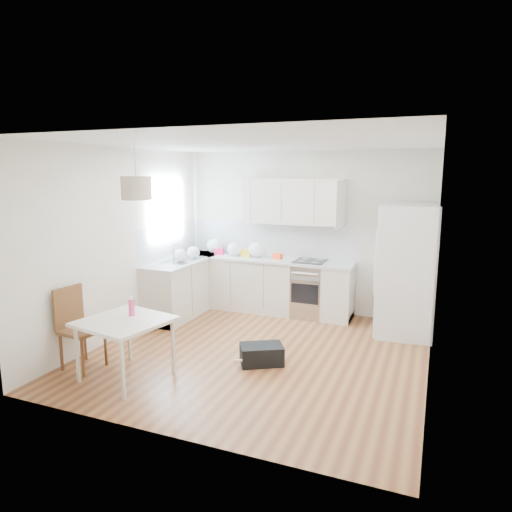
{
  "coord_description": "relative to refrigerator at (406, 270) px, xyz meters",
  "views": [
    {
      "loc": [
        2.1,
        -5.29,
        2.35
      ],
      "look_at": [
        -0.19,
        0.4,
        1.22
      ],
      "focal_mm": 32.0,
      "sensor_mm": 36.0,
      "label": 1
    }
  ],
  "objects": [
    {
      "name": "snack_red",
      "position": [
        -3.17,
        0.27,
        0.02
      ],
      "size": [
        0.18,
        0.14,
        0.11
      ],
      "primitive_type": "cube",
      "rotation": [
        0.0,
        0.0,
        0.29
      ],
      "color": "red",
      "rests_on": "counter_back"
    },
    {
      "name": "ceiling",
      "position": [
        -1.71,
        -1.54,
        1.75
      ],
      "size": [
        4.2,
        4.2,
        0.0
      ],
      "primitive_type": "plane",
      "rotation": [
        3.14,
        0.0,
        0.0
      ],
      "color": "white",
      "rests_on": "wall_back"
    },
    {
      "name": "grocery_bag_c",
      "position": [
        -2.45,
        0.28,
        0.1
      ],
      "size": [
        0.29,
        0.25,
        0.26
      ],
      "primitive_type": "ellipsoid",
      "color": "white",
      "rests_on": "counter_back"
    },
    {
      "name": "counter_back",
      "position": [
        -2.31,
        0.26,
        -0.05
      ],
      "size": [
        3.02,
        0.64,
        0.04
      ],
      "primitive_type": "cube",
      "color": "silver",
      "rests_on": "cabinets_back"
    },
    {
      "name": "window_glassblock",
      "position": [
        -3.8,
        -0.39,
        0.8
      ],
      "size": [
        0.02,
        1.0,
        1.0
      ],
      "primitive_type": "cube",
      "color": "#BFE0F9",
      "rests_on": "wall_left"
    },
    {
      "name": "pendant_lamp",
      "position": [
        -2.69,
        -2.66,
        1.23
      ],
      "size": [
        0.43,
        0.43,
        0.26
      ],
      "primitive_type": "cylinder",
      "rotation": [
        0.0,
        0.0,
        -0.36
      ],
      "color": "#C1B395",
      "rests_on": "ceiling"
    },
    {
      "name": "gym_bag",
      "position": [
        -1.54,
        -1.84,
        -0.83
      ],
      "size": [
        0.62,
        0.55,
        0.24
      ],
      "primitive_type": "cube",
      "rotation": [
        0.0,
        0.0,
        0.53
      ],
      "color": "black",
      "rests_on": "floor"
    },
    {
      "name": "grocery_bag_d",
      "position": [
        -3.43,
        -0.19,
        0.07
      ],
      "size": [
        0.22,
        0.19,
        0.2
      ],
      "primitive_type": "ellipsoid",
      "color": "white",
      "rests_on": "counter_back"
    },
    {
      "name": "grocery_bag_e",
      "position": [
        -3.44,
        -0.57,
        0.07
      ],
      "size": [
        0.23,
        0.19,
        0.21
      ],
      "primitive_type": "ellipsoid",
      "color": "white",
      "rests_on": "counter_left"
    },
    {
      "name": "sink",
      "position": [
        -3.51,
        -0.39,
        -0.04
      ],
      "size": [
        0.5,
        0.8,
        0.16
      ],
      "primitive_type": null,
      "color": "#B0B3B5",
      "rests_on": "counter_left"
    },
    {
      "name": "cabinets_back",
      "position": [
        -2.31,
        0.26,
        -0.51
      ],
      "size": [
        3.0,
        0.6,
        0.88
      ],
      "primitive_type": "cube",
      "color": "beige",
      "rests_on": "floor"
    },
    {
      "name": "range_oven",
      "position": [
        -1.51,
        0.26,
        -0.51
      ],
      "size": [
        0.5,
        0.61,
        0.88
      ],
      "primitive_type": null,
      "color": "#B0B3B5",
      "rests_on": "floor"
    },
    {
      "name": "wall_right",
      "position": [
        0.39,
        -1.54,
        0.4
      ],
      "size": [
        0.0,
        4.2,
        4.2
      ],
      "primitive_type": "plane",
      "rotation": [
        1.57,
        0.0,
        -1.57
      ],
      "color": "beige",
      "rests_on": "floor"
    },
    {
      "name": "backsplash_left",
      "position": [
        -3.8,
        -0.34,
        0.26
      ],
      "size": [
        0.01,
        1.8,
        0.58
      ],
      "primitive_type": "cube",
      "color": "white",
      "rests_on": "wall_left"
    },
    {
      "name": "grocery_bag_b",
      "position": [
        -2.86,
        0.26,
        0.09
      ],
      "size": [
        0.27,
        0.23,
        0.24
      ],
      "primitive_type": "ellipsoid",
      "color": "white",
      "rests_on": "counter_back"
    },
    {
      "name": "snack_orange",
      "position": [
        -2.08,
        0.25,
        0.02
      ],
      "size": [
        0.16,
        0.11,
        0.1
      ],
      "primitive_type": "cube",
      "rotation": [
        0.0,
        0.0,
        -0.18
      ],
      "color": "#F23D15",
      "rests_on": "counter_back"
    },
    {
      "name": "snack_yellow",
      "position": [
        -2.67,
        0.29,
        0.03
      ],
      "size": [
        0.18,
        0.13,
        0.12
      ],
      "primitive_type": "cube",
      "rotation": [
        0.0,
        0.0,
        0.11
      ],
      "color": "yellow",
      "rests_on": "counter_back"
    },
    {
      "name": "grocery_bag_a",
      "position": [
        -3.3,
        0.35,
        0.1
      ],
      "size": [
        0.29,
        0.24,
        0.26
      ],
      "primitive_type": "ellipsoid",
      "color": "white",
      "rests_on": "counter_back"
    },
    {
      "name": "dining_chair",
      "position": [
        -3.5,
        -2.76,
        -0.45
      ],
      "size": [
        0.46,
        0.46,
        1.0
      ],
      "primitive_type": null,
      "rotation": [
        0.0,
        0.0,
        -0.1
      ],
      "color": "#522C18",
      "rests_on": "floor"
    },
    {
      "name": "upper_cabinets",
      "position": [
        -1.86,
        0.4,
        0.92
      ],
      "size": [
        1.7,
        0.32,
        0.75
      ],
      "primitive_type": "cube",
      "color": "beige",
      "rests_on": "wall_back"
    },
    {
      "name": "floor",
      "position": [
        -1.71,
        -1.54,
        -0.95
      ],
      "size": [
        4.2,
        4.2,
        0.0
      ],
      "primitive_type": "plane",
      "color": "brown",
      "rests_on": "ground"
    },
    {
      "name": "wall_back",
      "position": [
        -1.71,
        0.56,
        0.4
      ],
      "size": [
        4.2,
        0.0,
        4.2
      ],
      "primitive_type": "plane",
      "rotation": [
        1.57,
        0.0,
        0.0
      ],
      "color": "beige",
      "rests_on": "floor"
    },
    {
      "name": "refrigerator",
      "position": [
        0.0,
        0.0,
        0.0
      ],
      "size": [
        0.98,
        1.02,
        1.9
      ],
      "primitive_type": null,
      "rotation": [
        0.0,
        0.0,
        0.09
      ],
      "color": "white",
      "rests_on": "floor"
    },
    {
      "name": "backsplash_back",
      "position": [
        -2.31,
        0.55,
        0.26
      ],
      "size": [
        3.0,
        0.01,
        0.58
      ],
      "primitive_type": "cube",
      "color": "white",
      "rests_on": "wall_back"
    },
    {
      "name": "counter_left",
      "position": [
        -3.51,
        -0.34,
        -0.05
      ],
      "size": [
        0.64,
        1.82,
        0.04
      ],
      "primitive_type": "cube",
      "color": "silver",
      "rests_on": "cabinets_left"
    },
    {
      "name": "cabinets_left",
      "position": [
        -3.51,
        -0.34,
        -0.51
      ],
      "size": [
        0.6,
        1.8,
        0.88
      ],
      "primitive_type": "cube",
      "color": "beige",
      "rests_on": "floor"
    },
    {
      "name": "drink_bottle",
      "position": [
        -2.85,
        -2.65,
        -0.13
      ],
      "size": [
        0.09,
        0.09,
        0.24
      ],
      "primitive_type": "cylinder",
      "rotation": [
        0.0,
        0.0,
        0.36
      ],
      "color": "#EB4183",
      "rests_on": "dining_table"
    },
    {
      "name": "wall_left",
      "position": [
        -3.81,
        -1.54,
        0.4
      ],
      "size": [
        0.0,
        4.2,
        4.2
      ],
      "primitive_type": "plane",
      "rotation": [
        1.57,
        0.0,
        1.57
      ],
      "color": "beige",
      "rests_on": "floor"
    },
    {
      "name": "dining_table",
      "position": [
        -2.84,
        -2.8,
        -0.32
      ],
      "size": [
        1.05,
        1.05,
        0.7
      ],
      "rotation": [
        0.0,
        0.0,
        -0.2
      ],
      "color": "beige",
      "rests_on": "floor"
    }
  ]
}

